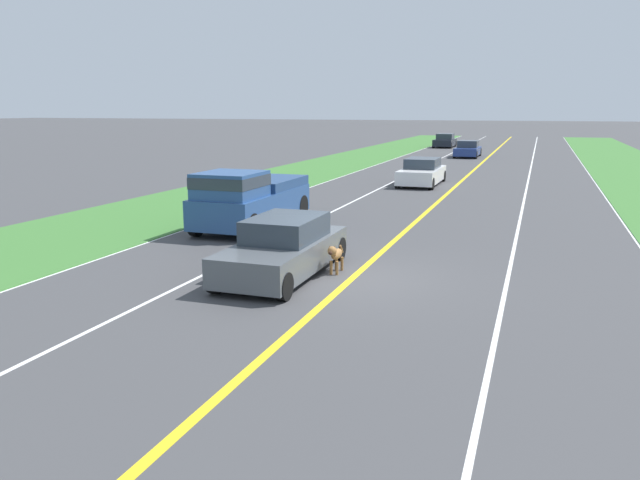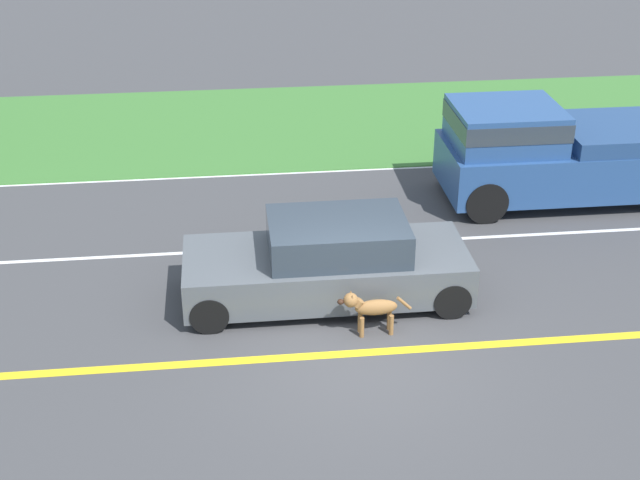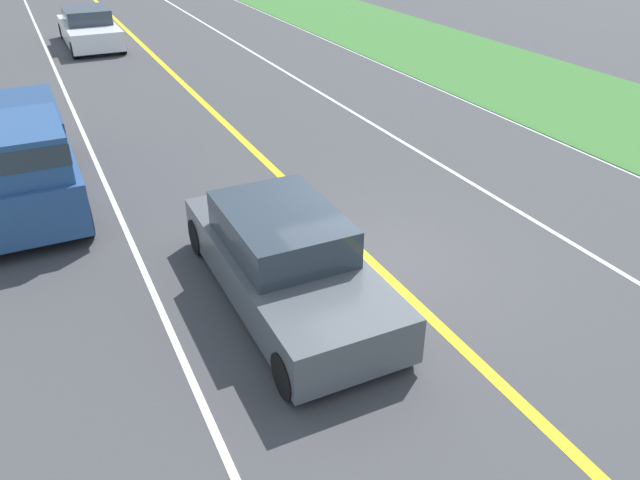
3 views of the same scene
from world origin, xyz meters
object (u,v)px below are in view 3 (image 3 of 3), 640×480
at_px(dog, 339,239).
at_px(pickup_truck, 12,155).
at_px(car_trailing_near, 89,28).
at_px(ego_car, 285,260).

distance_m(dog, pickup_truck, 6.63).
bearing_deg(pickup_truck, dog, 134.04).
relative_size(pickup_truck, car_trailing_near, 1.17).
bearing_deg(ego_car, pickup_truck, -56.76).
relative_size(ego_car, car_trailing_near, 0.99).
distance_m(ego_car, car_trailing_near, 19.27).
bearing_deg(car_trailing_near, pickup_truck, 76.74).
xyz_separation_m(dog, pickup_truck, (4.59, -4.75, 0.54)).
xyz_separation_m(dog, car_trailing_near, (1.29, -18.78, 0.17)).
height_order(ego_car, dog, ego_car).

